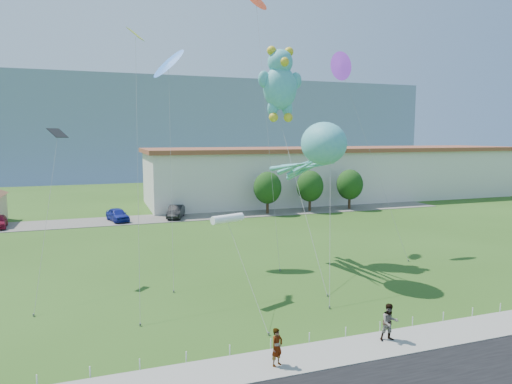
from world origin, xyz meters
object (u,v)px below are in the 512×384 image
Objects in this scene: pedestrian_left at (277,347)px; octopus_kite at (316,153)px; parked_car_black at (176,212)px; teddy_bear_kite at (280,82)px; warehouse at (339,173)px; pedestrian_right at (390,322)px; parked_car_blue at (118,215)px.

pedestrian_left is 16.07m from octopus_kite.
parked_car_black is 25.11m from teddy_bear_kite.
parked_car_black is (-27.69, -9.32, -3.30)m from warehouse.
warehouse is 55.54m from pedestrian_left.
octopus_kite is (-21.77, -35.26, 4.68)m from warehouse.
warehouse is 33.40× the size of pedestrian_right.
warehouse is 29.40m from parked_car_black.
teddy_bear_kite is (12.10, -20.68, 13.40)m from parked_car_blue.
pedestrian_left is 0.14× the size of octopus_kite.
pedestrian_right is at bearing -65.16° from parked_car_black.
warehouse is at bearing 72.62° from pedestrian_right.
warehouse is 13.82× the size of parked_car_blue.
pedestrian_left is at bearing -98.02° from parked_car_blue.
warehouse is 38.68m from teddy_bear_kite.
teddy_bear_kite reaches higher than parked_car_black.
parked_car_blue is (-34.48, -9.20, -3.31)m from warehouse.
warehouse is 41.70m from octopus_kite.
parked_car_blue is at bearing 115.89° from pedestrian_right.
octopus_kite is at bearing -121.68° from warehouse.
warehouse is 36.70× the size of pedestrian_left.
pedestrian_left is 37.74m from parked_car_black.
parked_car_blue is at bearing -165.06° from warehouse.
octopus_kite reaches higher than pedestrian_right.
pedestrian_left is 22.78m from teddy_bear_kite.
pedestrian_left is at bearing -122.89° from octopus_kite.
teddy_bear_kite is (5.31, -20.57, 13.39)m from parked_car_black.
warehouse is 35.84m from parked_car_blue.
teddy_bear_kite reaches higher than parked_car_blue.
pedestrian_left reaches higher than parked_car_blue.
warehouse reaches higher than parked_car_black.
pedestrian_right reaches higher than parked_car_black.
octopus_kite is at bearing -79.70° from parked_car_blue.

